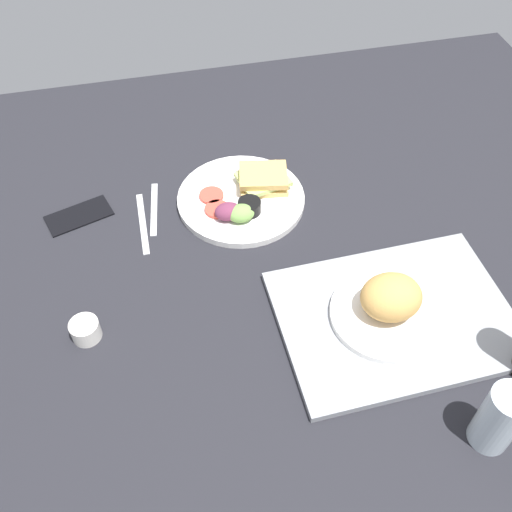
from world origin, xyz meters
TOP-DOWN VIEW (x-y plane):
  - ground_plane at (0.00, 0.00)cm, footprint 190.00×150.00cm
  - serving_tray at (-21.52, 21.67)cm, footprint 45.84×34.15cm
  - bread_plate_near at (-19.55, 21.33)cm, footprint 21.38×21.38cm
  - plate_with_salad at (0.21, -17.03)cm, footprint 29.39×29.39cm
  - drinking_glass at (-27.70, 47.80)cm, footprint 6.76×6.76cm
  - espresso_cup at (37.17, 12.13)cm, footprint 5.60×5.60cm
  - fork at (20.87, -19.44)cm, footprint 3.59×17.04cm
  - knife at (23.87, -15.44)cm, footprint 1.63×19.02cm
  - cell_phone at (37.74, -21.04)cm, footprint 15.91×11.24cm

SIDE VIEW (x-z plane):
  - ground_plane at x=0.00cm, z-range -3.00..0.00cm
  - fork at x=20.87cm, z-range 0.00..0.50cm
  - knife at x=23.87cm, z-range 0.00..0.50cm
  - cell_phone at x=37.74cm, z-range 0.00..0.80cm
  - serving_tray at x=-21.52cm, z-range 0.00..1.60cm
  - plate_with_salad at x=0.21cm, z-range -1.03..4.37cm
  - espresso_cup at x=37.17cm, z-range 0.00..4.00cm
  - bread_plate_near at x=-19.55cm, z-range 0.42..9.85cm
  - drinking_glass at x=-27.70cm, z-range 0.00..13.96cm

